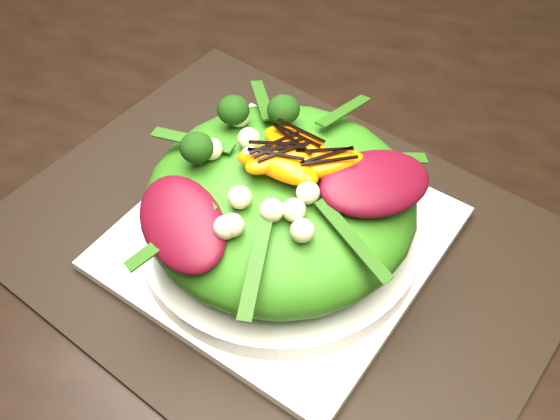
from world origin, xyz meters
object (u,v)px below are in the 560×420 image
(dining_table, at_px, (59,132))
(salad_bowl, at_px, (280,228))
(orange_segment, at_px, (278,135))
(plate_base, at_px, (280,238))
(placemat, at_px, (280,242))
(lettuce_mound, at_px, (280,201))

(dining_table, height_order, salad_bowl, dining_table)
(salad_bowl, height_order, orange_segment, orange_segment)
(salad_bowl, distance_m, orange_segment, 0.09)
(plate_base, bearing_deg, salad_bowl, 0.00)
(placemat, height_order, plate_base, plate_base)
(dining_table, height_order, plate_base, dining_table)
(placemat, height_order, lettuce_mound, lettuce_mound)
(salad_bowl, distance_m, lettuce_mound, 0.04)
(dining_table, distance_m, placemat, 0.30)
(lettuce_mound, xyz_separation_m, orange_segment, (-0.01, 0.03, 0.05))
(lettuce_mound, bearing_deg, salad_bowl, -90.00)
(dining_table, height_order, placemat, dining_table)
(salad_bowl, bearing_deg, dining_table, 160.73)
(salad_bowl, relative_size, orange_segment, 3.97)
(placemat, height_order, salad_bowl, salad_bowl)
(orange_segment, bearing_deg, plate_base, -71.35)
(orange_segment, bearing_deg, lettuce_mound, -71.35)
(plate_base, distance_m, salad_bowl, 0.01)
(dining_table, distance_m, salad_bowl, 0.30)
(placemat, bearing_deg, plate_base, 180.00)
(placemat, bearing_deg, dining_table, 160.73)
(lettuce_mound, bearing_deg, dining_table, 160.73)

